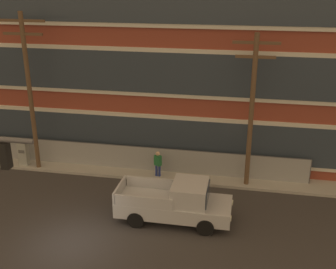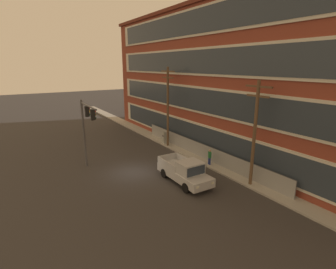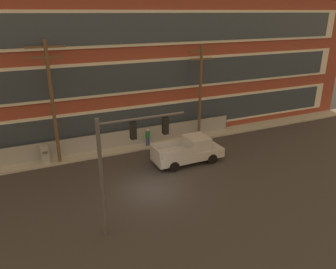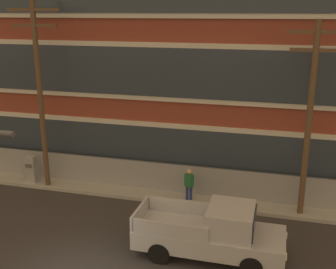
# 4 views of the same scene
# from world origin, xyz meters

# --- Properties ---
(ground_plane) EXTENTS (160.00, 160.00, 0.00)m
(ground_plane) POSITION_xyz_m (0.00, 0.00, 0.00)
(ground_plane) COLOR #333030
(sidewalk_building_side) EXTENTS (80.00, 1.74, 0.16)m
(sidewalk_building_side) POSITION_xyz_m (0.00, 7.35, 0.08)
(sidewalk_building_side) COLOR #9E9B93
(sidewalk_building_side) RESTS_ON ground
(brick_mill_building) EXTENTS (48.15, 12.41, 15.81)m
(brick_mill_building) POSITION_xyz_m (2.23, 14.13, 7.92)
(brick_mill_building) COLOR brown
(brick_mill_building) RESTS_ON ground
(chain_link_fence) EXTENTS (21.50, 0.06, 1.63)m
(chain_link_fence) POSITION_xyz_m (0.21, 7.64, 0.83)
(chain_link_fence) COLOR gray
(chain_link_fence) RESTS_ON ground
(traffic_signal_mast) EXTENTS (4.64, 0.43, 6.45)m
(traffic_signal_mast) POSITION_xyz_m (-2.71, -3.17, 4.51)
(traffic_signal_mast) COLOR #4C4C51
(traffic_signal_mast) RESTS_ON ground
(pickup_truck_silver) EXTENTS (5.52, 2.17, 2.06)m
(pickup_truck_silver) POSITION_xyz_m (4.24, 2.77, 0.96)
(pickup_truck_silver) COLOR #B2B5BA
(pickup_truck_silver) RESTS_ON ground
(utility_pole_near_corner) EXTENTS (2.69, 0.26, 9.32)m
(utility_pole_near_corner) POSITION_xyz_m (-4.99, 6.79, 5.17)
(utility_pole_near_corner) COLOR brown
(utility_pole_near_corner) RESTS_ON ground
(utility_pole_midblock) EXTENTS (2.37, 0.26, 8.47)m
(utility_pole_midblock) POSITION_xyz_m (7.48, 6.96, 4.68)
(utility_pole_midblock) COLOR brown
(utility_pole_midblock) RESTS_ON ground
(electrical_cabinet) EXTENTS (0.56, 0.42, 1.58)m
(electrical_cabinet) POSITION_xyz_m (-5.98, 6.93, 0.79)
(electrical_cabinet) COLOR #939993
(electrical_cabinet) RESTS_ON ground
(pedestrian_near_cabinet) EXTENTS (0.46, 0.39, 1.69)m
(pedestrian_near_cabinet) POSITION_xyz_m (2.42, 6.96, 0.97)
(pedestrian_near_cabinet) COLOR navy
(pedestrian_near_cabinet) RESTS_ON ground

